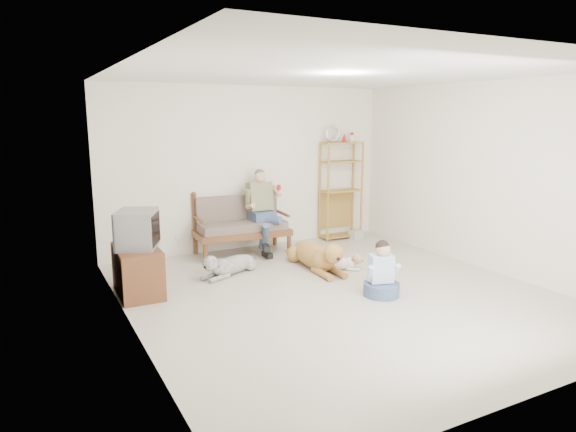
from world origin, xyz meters
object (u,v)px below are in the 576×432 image
loveseat (240,224)px  etagere (341,189)px  golden_retriever (317,256)px  tv_stand (137,271)px

loveseat → etagere: 2.06m
loveseat → golden_retriever: size_ratio=0.95×
golden_retriever → tv_stand: bearing=-179.4°
golden_retriever → loveseat: bearing=118.3°
loveseat → etagere: size_ratio=0.75×
tv_stand → golden_retriever: tv_stand is taller
loveseat → etagere: bearing=6.6°
etagere → golden_retriever: etagere is taller
tv_stand → etagere: bearing=20.3°
etagere → tv_stand: (-3.93, -1.36, -0.60)m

